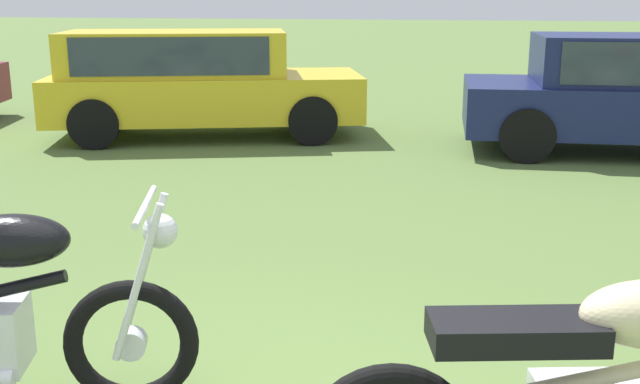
{
  "coord_description": "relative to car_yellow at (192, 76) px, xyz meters",
  "views": [
    {
      "loc": [
        0.97,
        -2.58,
        1.89
      ],
      "look_at": [
        -0.13,
        2.42,
        0.57
      ],
      "focal_mm": 42.79,
      "sensor_mm": 36.0,
      "label": 1
    }
  ],
  "objects": [
    {
      "name": "car_yellow",
      "position": [
        0.0,
        0.0,
        0.0
      ],
      "size": [
        4.5,
        2.91,
        1.43
      ],
      "rotation": [
        0.0,
        0.0,
        0.31
      ],
      "color": "gold",
      "rests_on": "ground"
    }
  ]
}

